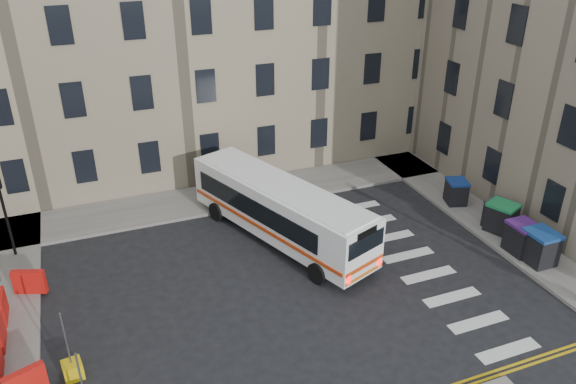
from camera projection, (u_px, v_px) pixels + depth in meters
ground at (329, 280)px, 22.97m from camera, size 120.00×120.00×0.00m
pavement_north at (148, 210)px, 28.14m from camera, size 36.00×3.20×0.15m
pavement_east at (453, 199)px, 29.18m from camera, size 2.40×26.00×0.15m
terrace_north at (90, 13)px, 29.69m from camera, size 38.30×10.80×17.20m
traffic_light_nw at (1, 199)px, 23.18m from camera, size 0.28×0.22×4.10m
roadworks_barriers at (11, 330)px, 19.25m from camera, size 1.66×6.26×1.00m
bus at (280, 208)px, 25.12m from camera, size 5.70×10.21×2.74m
wheelie_bin_a at (540, 247)px, 23.55m from camera, size 1.15×1.32×1.46m
wheelie_bin_b at (522, 238)px, 24.27m from camera, size 1.11×1.28×1.40m
wheelie_bin_c at (501, 217)px, 25.88m from camera, size 1.52×1.60×1.40m
wheelie_bin_d at (499, 215)px, 26.15m from camera, size 1.35×1.46×1.35m
wheelie_bin_e at (456, 192)px, 28.41m from camera, size 1.26×1.36×1.24m
bollard_chevron at (73, 370)px, 18.07m from camera, size 0.69×0.69×0.60m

